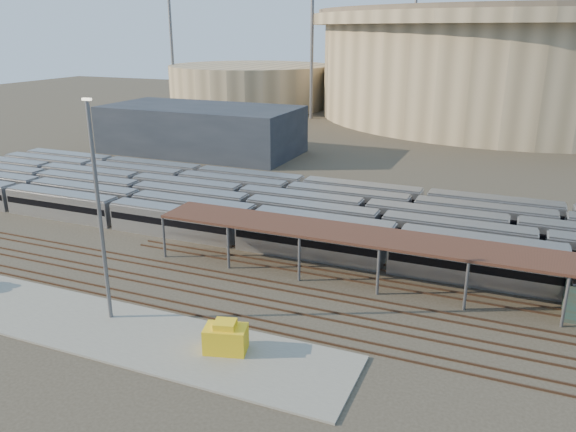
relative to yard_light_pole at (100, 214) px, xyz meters
The scene contains 13 objects.
ground 17.35m from the yard_light_pole, 73.22° to the left, with size 420.00×420.00×0.00m, color #383026.
apron 10.46m from the yard_light_pole, 120.32° to the right, with size 50.00×9.00×0.20m, color gray.
subway_trains 32.97m from the yard_light_pole, 88.36° to the left, with size 118.70×23.90×3.60m.
inspection_shed 31.71m from the yard_light_pole, 33.65° to the left, with size 60.30×6.00×5.30m.
empty_tracks 13.83m from the yard_light_pole, 64.23° to the left, with size 170.00×9.62×0.18m.
stadium 156.16m from the yard_light_pole, 79.28° to the left, with size 124.00×124.00×32.50m.
secondary_arena 153.90m from the yard_light_pole, 111.34° to the left, with size 56.00×56.00×14.00m, color tan.
service_building 75.21m from the yard_light_pole, 114.40° to the left, with size 42.00×20.00×10.00m, color #1E232D.
floodlight_0 126.44m from the yard_light_pole, 101.90° to the left, with size 4.00×1.00×38.40m.
floodlight_1 156.32m from the yard_light_pole, 121.28° to the left, with size 4.00×1.00×38.40m.
floodlight_3 173.72m from the yard_light_pole, 91.98° to the left, with size 4.00×1.00×38.40m.
yard_light_pole is the anchor object (origin of this frame).
yellow_equipment 15.68m from the yard_light_pole, ahead, with size 3.50×2.19×2.19m, color yellow.
Camera 1 is at (29.30, -50.10, 25.78)m, focal length 35.00 mm.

